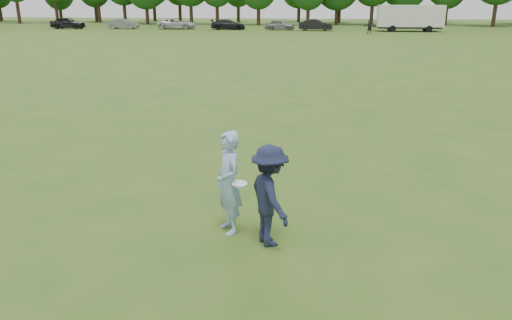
# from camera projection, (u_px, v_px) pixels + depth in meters

# --- Properties ---
(ground) EXTENTS (200.00, 200.00, 0.00)m
(ground) POSITION_uv_depth(u_px,v_px,m) (285.00, 245.00, 8.47)
(ground) COLOR #2B5518
(ground) RESTS_ON ground
(thrower) EXTENTS (0.73, 0.81, 1.85)m
(thrower) POSITION_uv_depth(u_px,v_px,m) (229.00, 183.00, 8.72)
(thrower) COLOR #8DB0D9
(thrower) RESTS_ON ground
(defender) EXTENTS (1.12, 1.30, 1.75)m
(defender) POSITION_uv_depth(u_px,v_px,m) (270.00, 196.00, 8.29)
(defender) COLOR #191F38
(defender) RESTS_ON ground
(player_far_d) EXTENTS (1.57, 0.74, 1.62)m
(player_far_d) POSITION_uv_depth(u_px,v_px,m) (370.00, 27.00, 58.98)
(player_far_d) COLOR black
(player_far_d) RESTS_ON ground
(car_a) EXTENTS (4.64, 2.02, 1.56)m
(car_a) POSITION_uv_depth(u_px,v_px,m) (68.00, 23.00, 68.35)
(car_a) COLOR black
(car_a) RESTS_ON ground
(car_b) EXTENTS (4.16, 1.52, 1.36)m
(car_b) POSITION_uv_depth(u_px,v_px,m) (123.00, 24.00, 68.09)
(car_b) COLOR slate
(car_b) RESTS_ON ground
(car_c) EXTENTS (5.27, 2.64, 1.43)m
(car_c) POSITION_uv_depth(u_px,v_px,m) (177.00, 24.00, 67.73)
(car_c) COLOR silver
(car_c) RESTS_ON ground
(car_d) EXTENTS (4.72, 2.26, 1.33)m
(car_d) POSITION_uv_depth(u_px,v_px,m) (228.00, 25.00, 66.54)
(car_d) COLOR black
(car_d) RESTS_ON ground
(car_e) EXTENTS (3.97, 1.73, 1.33)m
(car_e) POSITION_uv_depth(u_px,v_px,m) (280.00, 25.00, 65.54)
(car_e) COLOR slate
(car_e) RESTS_ON ground
(car_f) EXTENTS (4.41, 1.68, 1.44)m
(car_f) POSITION_uv_depth(u_px,v_px,m) (316.00, 25.00, 64.39)
(car_f) COLOR black
(car_f) RESTS_ON ground
(disc_in_play) EXTENTS (0.31, 0.31, 0.06)m
(disc_in_play) POSITION_uv_depth(u_px,v_px,m) (240.00, 184.00, 8.50)
(disc_in_play) COLOR white
(disc_in_play) RESTS_ON ground
(cargo_trailer) EXTENTS (9.00, 2.75, 3.20)m
(cargo_trailer) POSITION_uv_depth(u_px,v_px,m) (410.00, 17.00, 62.45)
(cargo_trailer) COLOR silver
(cargo_trailer) RESTS_ON ground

